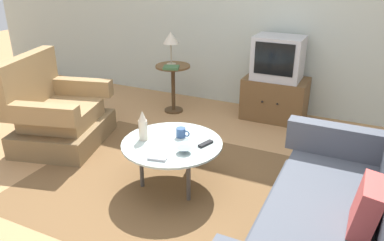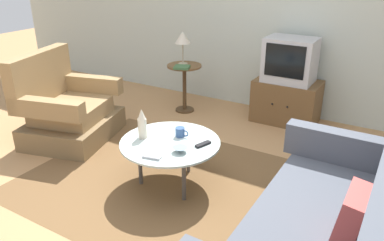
{
  "view_description": "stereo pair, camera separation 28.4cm",
  "coord_description": "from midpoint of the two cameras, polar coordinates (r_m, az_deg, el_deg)",
  "views": [
    {
      "loc": [
        1.41,
        -2.37,
        1.89
      ],
      "look_at": [
        0.07,
        0.44,
        0.55
      ],
      "focal_mm": 35.56,
      "sensor_mm": 36.0,
      "label": 1
    },
    {
      "loc": [
        1.66,
        -2.24,
        1.89
      ],
      "look_at": [
        0.07,
        0.44,
        0.55
      ],
      "focal_mm": 35.56,
      "sensor_mm": 36.0,
      "label": 2
    }
  ],
  "objects": [
    {
      "name": "bowl",
      "position": [
        3.09,
        0.85,
        -4.45
      ],
      "size": [
        0.12,
        0.12,
        0.04
      ],
      "color": "slate",
      "rests_on": "coffee_table"
    },
    {
      "name": "couch",
      "position": [
        2.61,
        21.61,
        -16.25
      ],
      "size": [
        0.87,
        1.8,
        0.89
      ],
      "rotation": [
        0.0,
        0.0,
        1.57
      ],
      "color": "#3E424B",
      "rests_on": "ground"
    },
    {
      "name": "tv_remote_dark",
      "position": [
        3.21,
        4.2,
        -3.62
      ],
      "size": [
        0.09,
        0.16,
        0.02
      ],
      "rotation": [
        0.0,
        0.0,
        1.25
      ],
      "color": "black",
      "rests_on": "coffee_table"
    },
    {
      "name": "tv_stand",
      "position": [
        4.85,
        15.59,
        2.79
      ],
      "size": [
        0.77,
        0.51,
        0.52
      ],
      "color": "brown",
      "rests_on": "ground"
    },
    {
      "name": "table_lamp",
      "position": [
        4.82,
        0.32,
        12.13
      ],
      "size": [
        0.2,
        0.2,
        0.42
      ],
      "color": "#9E937A",
      "rests_on": "side_table"
    },
    {
      "name": "book",
      "position": [
        4.73,
        0.2,
        7.99
      ],
      "size": [
        0.23,
        0.22,
        0.03
      ],
      "rotation": [
        0.0,
        0.0,
        0.35
      ],
      "color": "#3D663D",
      "rests_on": "side_table"
    },
    {
      "name": "area_rug",
      "position": [
        3.49,
        -0.84,
        -9.52
      ],
      "size": [
        2.61,
        1.99,
        0.0
      ],
      "primitive_type": "cube",
      "color": "brown",
      "rests_on": "ground"
    },
    {
      "name": "vase",
      "position": [
        3.3,
        -5.07,
        -0.6
      ],
      "size": [
        0.08,
        0.08,
        0.27
      ],
      "color": "beige",
      "rests_on": "coffee_table"
    },
    {
      "name": "side_table",
      "position": [
        4.94,
        0.51,
        6.28
      ],
      "size": [
        0.44,
        0.44,
        0.63
      ],
      "color": "brown",
      "rests_on": "ground"
    },
    {
      "name": "mug",
      "position": [
        3.35,
        0.67,
        -1.8
      ],
      "size": [
        0.13,
        0.08,
        0.08
      ],
      "color": "#335184",
      "rests_on": "coffee_table"
    },
    {
      "name": "tv_remote_silver",
      "position": [
        3.01,
        -3.36,
        -5.56
      ],
      "size": [
        0.16,
        0.08,
        0.02
      ],
      "rotation": [
        0.0,
        0.0,
        0.21
      ],
      "color": "#B2B2B7",
      "rests_on": "coffee_table"
    },
    {
      "name": "television",
      "position": [
        4.69,
        16.22,
        8.7
      ],
      "size": [
        0.57,
        0.43,
        0.52
      ],
      "color": "#B7B7BC",
      "rests_on": "tv_stand"
    },
    {
      "name": "armchair",
      "position": [
        4.4,
        -16.55,
        1.32
      ],
      "size": [
        1.04,
        1.15,
        0.96
      ],
      "rotation": [
        0.0,
        0.0,
        -1.31
      ],
      "color": "brown",
      "rests_on": "ground"
    },
    {
      "name": "ground_plane",
      "position": [
        3.35,
        -2.52,
        -11.05
      ],
      "size": [
        16.0,
        16.0,
        0.0
      ],
      "primitive_type": "plane",
      "color": "#AD7F51"
    },
    {
      "name": "back_wall",
      "position": [
        5.05,
        13.35,
        16.56
      ],
      "size": [
        9.0,
        0.12,
        2.7
      ],
      "primitive_type": "cube",
      "color": "#B2BCB2",
      "rests_on": "ground"
    },
    {
      "name": "coffee_table",
      "position": [
        3.29,
        -0.87,
        -3.7
      ],
      "size": [
        0.87,
        0.87,
        0.43
      ],
      "color": "#B2C6C1",
      "rests_on": "ground"
    }
  ]
}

